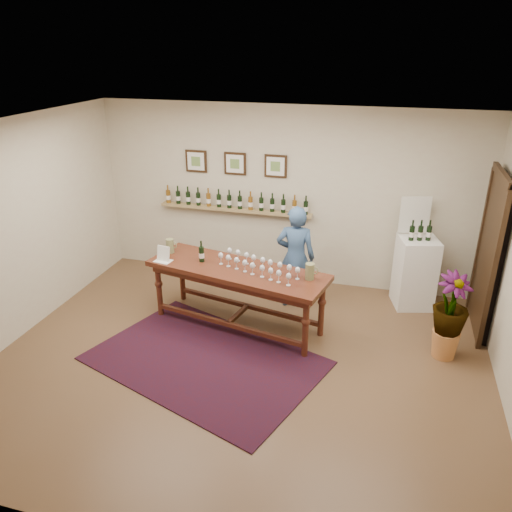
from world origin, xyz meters
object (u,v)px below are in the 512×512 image
(tasting_table, at_px, (237,277))
(display_pedestal, at_px, (415,272))
(potted_plant, at_px, (449,316))
(person, at_px, (295,257))

(tasting_table, bearing_deg, display_pedestal, 40.23)
(display_pedestal, distance_m, potted_plant, 1.34)
(potted_plant, bearing_deg, display_pedestal, 106.38)
(person, bearing_deg, potted_plant, 154.47)
(display_pedestal, xyz_separation_m, potted_plant, (0.38, -1.28, 0.04))
(potted_plant, bearing_deg, tasting_table, 179.30)
(person, bearing_deg, tasting_table, 46.03)
(display_pedestal, relative_size, potted_plant, 1.08)
(tasting_table, distance_m, display_pedestal, 2.65)
(person, bearing_deg, display_pedestal, -168.42)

